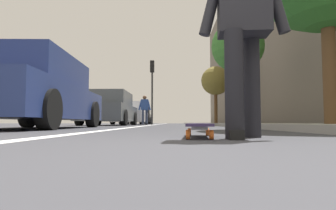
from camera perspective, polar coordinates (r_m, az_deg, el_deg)
ground_plane at (r=10.76m, az=1.20°, el=-4.26°), size 80.00×80.00×0.00m
lane_stripe_white at (r=20.79m, az=-1.77°, el=-3.93°), size 52.00×0.16×0.01m
sidewalk_curb at (r=19.03m, az=10.84°, el=-3.76°), size 52.00×3.20×0.10m
building_facade at (r=24.53m, az=16.23°, el=12.37°), size 40.00×1.20×13.63m
skateboard at (r=2.36m, az=6.41°, el=-4.29°), size 0.85×0.26×0.11m
skater_person at (r=2.42m, az=15.13°, el=16.23°), size 0.45×0.72×1.64m
parked_car_near at (r=6.53m, az=-25.29°, el=2.05°), size 4.58×2.02×1.50m
parked_car_mid at (r=12.82m, az=-11.80°, el=-0.88°), size 4.36×2.04×1.48m
parked_car_far at (r=18.78m, az=-7.61°, el=-1.83°), size 4.13×2.05×1.46m
parked_car_end at (r=24.99m, az=-5.72°, el=-2.26°), size 4.59×2.17×1.47m
traffic_light at (r=19.20m, az=-3.23°, el=5.03°), size 0.33×0.28×4.36m
street_tree_mid at (r=12.80m, az=13.99°, el=11.35°), size 2.27×2.27×4.57m
street_tree_far at (r=18.94m, az=9.66°, el=4.81°), size 1.90×1.90×3.86m
pedestrian_distant at (r=16.09m, az=-4.75°, el=-0.61°), size 0.47×0.73×1.68m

